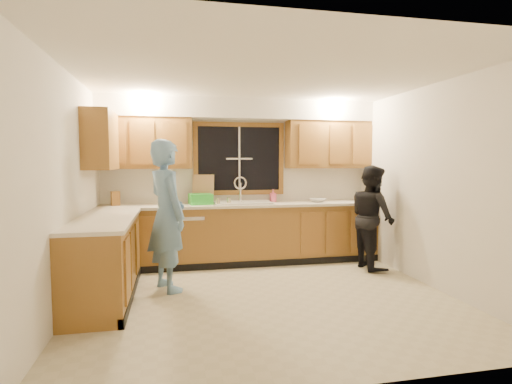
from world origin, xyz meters
TOP-DOWN VIEW (x-y plane):
  - floor at (0.00, 0.00)m, footprint 4.20×4.20m
  - ceiling at (0.00, 0.00)m, footprint 4.20×4.20m
  - wall_back at (0.00, 1.90)m, footprint 4.20×0.00m
  - wall_left at (-2.10, 0.00)m, footprint 0.00×3.80m
  - wall_right at (2.10, 0.00)m, footprint 0.00×3.80m
  - base_cabinets_back at (0.00, 1.60)m, footprint 4.20×0.60m
  - base_cabinets_left at (-1.80, 0.35)m, footprint 0.60×1.90m
  - countertop_back at (0.00, 1.58)m, footprint 4.20×0.63m
  - countertop_left at (-1.79, 0.35)m, footprint 0.63×1.90m
  - upper_cabinets_left at (-1.43, 1.73)m, footprint 1.35×0.33m
  - upper_cabinets_right at (1.43, 1.73)m, footprint 1.35×0.33m
  - upper_cabinets_return at (-1.94, 1.12)m, footprint 0.33×0.90m
  - soffit at (0.00, 1.72)m, footprint 4.20×0.35m
  - window_frame at (0.00, 1.89)m, footprint 1.44×0.03m
  - sink at (0.00, 1.60)m, footprint 0.86×0.52m
  - dishwasher at (-0.85, 1.59)m, footprint 0.60×0.56m
  - stove at (-1.80, -0.22)m, footprint 0.58×0.75m
  - man at (-1.11, 0.53)m, footprint 0.67×0.78m
  - woman at (1.80, 0.94)m, footprint 0.58×0.74m
  - knife_block at (-1.85, 1.67)m, footprint 0.14×0.13m
  - cutting_board at (-0.58, 1.80)m, footprint 0.34×0.18m
  - dish_crate at (-0.63, 1.62)m, footprint 0.36×0.34m
  - soap_bottle at (0.52, 1.77)m, footprint 0.09×0.09m
  - bowl at (1.19, 1.55)m, footprint 0.29×0.29m
  - can_left at (-0.40, 1.38)m, footprint 0.07×0.07m
  - can_right at (-0.23, 1.45)m, footprint 0.08×0.08m

SIDE VIEW (x-z plane):
  - floor at x=0.00m, z-range 0.00..0.00m
  - dishwasher at x=-0.85m, z-range 0.00..0.82m
  - base_cabinets_back at x=0.00m, z-range 0.00..0.88m
  - base_cabinets_left at x=-1.80m, z-range 0.00..0.88m
  - stove at x=-1.80m, z-range 0.00..0.90m
  - woman at x=1.80m, z-range 0.00..1.50m
  - sink at x=0.00m, z-range 0.58..1.15m
  - countertop_back at x=0.00m, z-range 0.88..0.92m
  - countertop_left at x=-1.79m, z-range 0.88..0.92m
  - man at x=-1.11m, z-range 0.00..1.82m
  - bowl at x=1.19m, z-range 0.92..0.98m
  - can_right at x=-0.23m, z-range 0.92..1.03m
  - can_left at x=-0.40m, z-range 0.92..1.03m
  - dish_crate at x=-0.63m, z-range 0.92..1.07m
  - soap_bottle at x=0.52m, z-range 0.92..1.12m
  - knife_block at x=-1.85m, z-range 0.92..1.13m
  - cutting_board at x=-0.58m, z-range 0.92..1.36m
  - wall_back at x=0.00m, z-range -0.85..3.35m
  - wall_left at x=-2.10m, z-range -0.65..3.15m
  - wall_right at x=2.10m, z-range -0.65..3.15m
  - window_frame at x=0.00m, z-range 1.03..2.17m
  - upper_cabinets_left at x=-1.43m, z-range 1.45..2.20m
  - upper_cabinets_right at x=1.43m, z-range 1.45..2.20m
  - upper_cabinets_return at x=-1.94m, z-range 1.45..2.20m
  - soffit at x=0.00m, z-range 2.20..2.50m
  - ceiling at x=0.00m, z-range 2.50..2.50m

